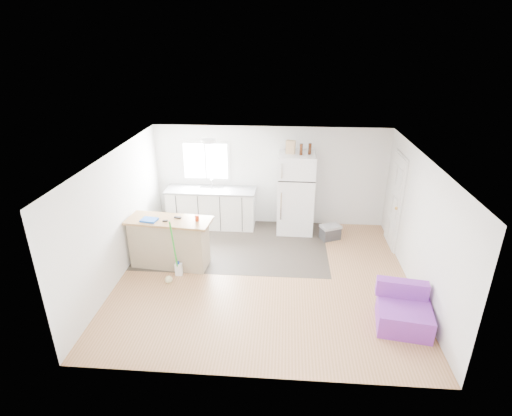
{
  "coord_description": "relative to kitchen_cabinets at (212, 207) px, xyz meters",
  "views": [
    {
      "loc": [
        0.34,
        -6.57,
        4.28
      ],
      "look_at": [
        -0.21,
        0.7,
        1.14
      ],
      "focal_mm": 28.0,
      "sensor_mm": 36.0,
      "label": 1
    }
  ],
  "objects": [
    {
      "name": "window",
      "position": [
        -0.15,
        0.32,
        1.07
      ],
      "size": [
        1.18,
        0.06,
        0.98
      ],
      "color": "white",
      "rests_on": "back_wall"
    },
    {
      "name": "tool_b",
      "position": [
        -0.52,
        -1.96,
        0.54
      ],
      "size": [
        0.1,
        0.05,
        0.03
      ],
      "primitive_type": "cube",
      "rotation": [
        0.0,
        0.0,
        0.09
      ],
      "color": "black",
      "rests_on": "peninsula"
    },
    {
      "name": "bottle_left",
      "position": [
        2.08,
        -0.17,
        1.52
      ],
      "size": [
        0.08,
        0.08,
        0.25
      ],
      "primitive_type": "cylinder",
      "rotation": [
        0.0,
        0.0,
        0.12
      ],
      "color": "#3A1A0A",
      "rests_on": "refrigerator"
    },
    {
      "name": "kitchen_cabinets",
      "position": [
        0.0,
        0.0,
        0.0
      ],
      "size": [
        2.13,
        0.67,
        1.24
      ],
      "rotation": [
        0.0,
        0.0,
        -0.0
      ],
      "color": "white",
      "rests_on": "floor"
    },
    {
      "name": "purple_seat",
      "position": [
        3.69,
        -3.4,
        -0.24
      ],
      "size": [
        0.92,
        0.88,
        0.67
      ],
      "rotation": [
        0.0,
        0.0,
        -0.15
      ],
      "color": "purple",
      "rests_on": "floor"
    },
    {
      "name": "ceiling_fixture",
      "position": [
        0.2,
        -0.97,
        1.88
      ],
      "size": [
        0.3,
        0.3,
        0.07
      ],
      "primitive_type": "cylinder",
      "color": "white",
      "rests_on": "ceiling"
    },
    {
      "name": "red_cup",
      "position": [
        0.08,
        -1.88,
        0.59
      ],
      "size": [
        0.09,
        0.09,
        0.12
      ],
      "primitive_type": "cylinder",
      "rotation": [
        0.0,
        0.0,
        -0.13
      ],
      "color": "red",
      "rests_on": "peninsula"
    },
    {
      "name": "interior_door",
      "position": [
        4.12,
        -0.62,
        0.53
      ],
      "size": [
        0.11,
        0.92,
        2.1
      ],
      "color": "white",
      "rests_on": "right_wall"
    },
    {
      "name": "bottle_right",
      "position": [
        2.28,
        -0.11,
        1.52
      ],
      "size": [
        0.08,
        0.08,
        0.25
      ],
      "primitive_type": "cylinder",
      "rotation": [
        0.0,
        0.0,
        0.23
      ],
      "color": "#3A1A0A",
      "rests_on": "refrigerator"
    },
    {
      "name": "refrigerator",
      "position": [
        2.01,
        -0.08,
        0.46
      ],
      "size": [
        0.84,
        0.8,
        1.88
      ],
      "rotation": [
        0.0,
        0.0,
        -0.01
      ],
      "color": "white",
      "rests_on": "floor"
    },
    {
      "name": "cleaner_jug",
      "position": [
        -0.26,
        -2.24,
        -0.36
      ],
      "size": [
        0.14,
        0.1,
        0.3
      ],
      "rotation": [
        0.0,
        0.0,
        0.07
      ],
      "color": "white",
      "rests_on": "floor"
    },
    {
      "name": "vinyl_zone",
      "position": [
        0.67,
        -0.92,
        -0.48
      ],
      "size": [
        4.05,
        2.5,
        0.0
      ],
      "primitive_type": "cube",
      "color": "#312B25",
      "rests_on": "floor"
    },
    {
      "name": "peninsula",
      "position": [
        -0.51,
        -1.86,
        0.03
      ],
      "size": [
        1.69,
        0.78,
        1.01
      ],
      "rotation": [
        0.0,
        0.0,
        -0.09
      ],
      "color": "tan",
      "rests_on": "floor"
    },
    {
      "name": "mop",
      "position": [
        -0.35,
        -2.47,
        -0.25
      ],
      "size": [
        0.22,
        0.36,
        1.3
      ],
      "rotation": [
        0.0,
        0.0,
        0.05
      ],
      "color": "green",
      "rests_on": "floor"
    },
    {
      "name": "tool_a",
      "position": [
        -0.32,
        -1.79,
        0.54
      ],
      "size": [
        0.15,
        0.08,
        0.03
      ],
      "primitive_type": "cube",
      "rotation": [
        0.0,
        0.0,
        -0.2
      ],
      "color": "black",
      "rests_on": "peninsula"
    },
    {
      "name": "blue_tray",
      "position": [
        -0.84,
        -1.95,
        0.54
      ],
      "size": [
        0.33,
        0.27,
        0.04
      ],
      "primitive_type": "cube",
      "rotation": [
        0.0,
        0.0,
        -0.16
      ],
      "color": "blue",
      "rests_on": "peninsula"
    },
    {
      "name": "cooler",
      "position": [
        2.82,
        -0.49,
        -0.31
      ],
      "size": [
        0.52,
        0.46,
        0.34
      ],
      "rotation": [
        0.0,
        0.0,
        0.43
      ],
      "color": "#323235",
      "rests_on": "floor"
    },
    {
      "name": "cardboard_box",
      "position": [
        1.85,
        -0.09,
        1.55
      ],
      "size": [
        0.22,
        0.15,
        0.3
      ],
      "primitive_type": "cube",
      "rotation": [
        0.0,
        0.0,
        -0.28
      ],
      "color": "tan",
      "rests_on": "refrigerator"
    },
    {
      "name": "room",
      "position": [
        1.4,
        -2.17,
        0.71
      ],
      "size": [
        5.51,
        5.01,
        2.41
      ],
      "color": "#9C6A41",
      "rests_on": "ground"
    }
  ]
}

